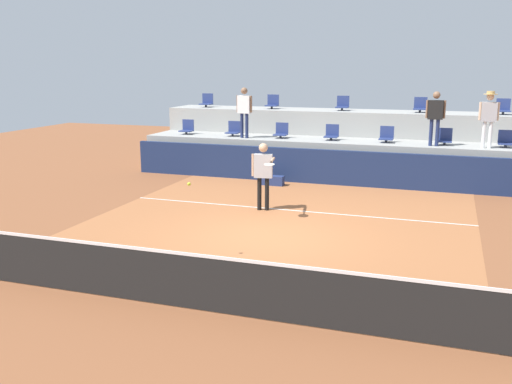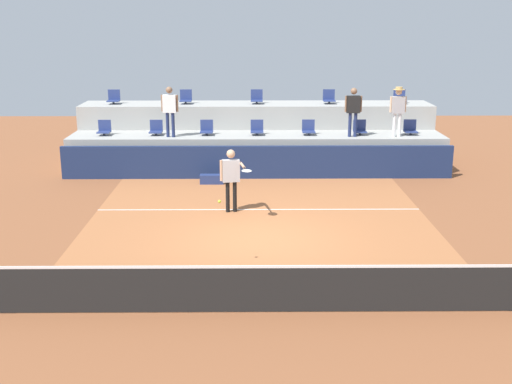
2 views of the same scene
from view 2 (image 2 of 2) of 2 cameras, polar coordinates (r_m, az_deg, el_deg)
ground_plane at (r=15.41m, az=0.37°, el=-4.22°), size 40.00×40.00×0.00m
court_inner_paint at (r=16.36m, az=0.32°, el=-3.03°), size 9.00×10.00×0.01m
court_service_line at (r=17.69m, az=0.25°, el=-1.59°), size 9.00×0.06×0.00m
tennis_net at (r=11.51m, az=0.69°, el=-8.57°), size 10.48×0.08×1.07m
sponsor_backboard at (r=21.03m, az=0.12°, el=2.70°), size 13.00×0.16×1.10m
seating_tier_lower at (r=22.29m, az=0.09°, el=3.62°), size 13.00×1.80×1.25m
seating_tier_upper at (r=23.97m, az=0.04°, el=5.49°), size 13.00×1.80×2.10m
stadium_chair_lower_far_left at (r=22.64m, az=-13.51°, el=5.54°), size 0.44×0.40×0.52m
stadium_chair_lower_left at (r=22.30m, az=-9.00°, el=5.64°), size 0.44×0.40×0.52m
stadium_chair_lower_mid_left at (r=22.12m, az=-4.47°, el=5.70°), size 0.44×0.40×0.52m
stadium_chair_lower_center at (r=22.06m, az=0.10°, el=5.72°), size 0.44×0.40×0.52m
stadium_chair_lower_mid_right at (r=22.16m, az=4.75°, el=5.71°), size 0.44×0.40×0.52m
stadium_chair_lower_right at (r=22.39m, az=9.34°, el=5.66°), size 0.44×0.40×0.52m
stadium_chair_lower_far_right at (r=22.76m, az=13.73°, el=5.58°), size 0.44×0.40×0.52m
stadium_chair_upper_far_left at (r=24.26m, az=-12.70°, el=8.26°), size 0.44×0.40×0.52m
stadium_chair_upper_left at (r=23.84m, az=-6.35°, el=8.42°), size 0.44×0.40×0.52m
stadium_chair_upper_center at (r=23.72m, az=0.06°, el=8.48°), size 0.44×0.40×0.52m
stadium_chair_upper_right at (r=23.90m, az=6.60°, el=8.43°), size 0.44×0.40×0.52m
stadium_chair_upper_far_right at (r=24.37m, az=12.82°, el=8.28°), size 0.44×0.40×0.52m
tennis_player at (r=17.20m, az=-2.22°, el=1.62°), size 0.90×1.18×1.75m
spectator_leaning_on_rail at (r=21.73m, az=-7.78°, el=7.61°), size 0.60×0.26×1.71m
spectator_in_white at (r=21.85m, az=8.76°, el=7.53°), size 0.58×0.22×1.67m
spectator_with_hat at (r=22.13m, az=12.67°, el=7.53°), size 0.58×0.42×1.70m
tennis_ball at (r=13.11m, az=-3.31°, el=-0.85°), size 0.07×0.07×0.07m
equipment_bag at (r=20.48m, az=-4.00°, el=1.16°), size 0.76×0.28×0.30m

